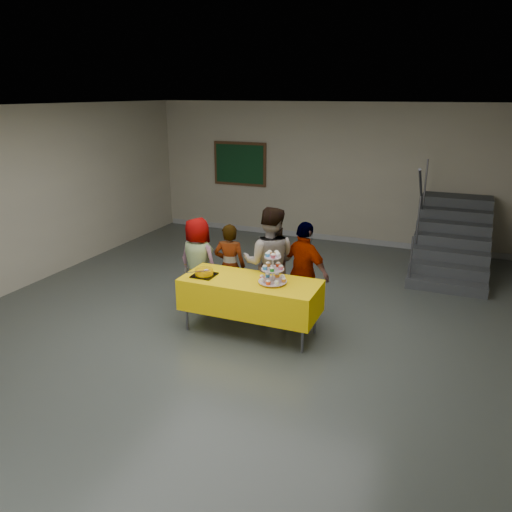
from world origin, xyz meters
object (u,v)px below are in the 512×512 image
Objects in this scene: bear_cake at (204,272)px; cupcake_stand at (273,271)px; schoolchild_b at (230,266)px; schoolchild_d at (304,272)px; bake_table at (250,295)px; staircase at (452,242)px; schoolchild_a at (198,262)px; noticeboard at (240,164)px; schoolchild_c at (270,263)px.

cupcake_stand is at bearing 5.29° from bear_cake.
schoolchild_d is (1.18, -0.02, 0.07)m from schoolchild_b.
bake_table is at bearing 120.64° from schoolchild_b.
schoolchild_d is 3.85m from staircase.
schoolchild_a is at bearing -136.13° from staircase.
staircase is 1.85× the size of noticeboard.
schoolchild_c reaches higher than schoolchild_a.
bear_cake is at bearing -71.34° from noticeboard.
staircase is at bearing 58.56° from bake_table.
bake_table is 4.22× the size of cupcake_stand.
bear_cake is at bearing 33.07° from schoolchild_c.
noticeboard reaches higher than schoolchild_b.
noticeboard reaches higher than cupcake_stand.
bear_cake is 5.26m from noticeboard.
schoolchild_d is at bearing -119.48° from staircase.
bear_cake is at bearing 55.19° from schoolchild_d.
schoolchild_a is at bearing 152.78° from bake_table.
bear_cake is at bearing -127.10° from staircase.
noticeboard is (-2.87, 4.18, 0.86)m from schoolchild_d.
schoolchild_c is at bearing -125.11° from staircase.
bear_cake is (-0.65, -0.09, 0.27)m from bake_table.
cupcake_stand is at bearing 132.14° from schoolchild_b.
schoolchild_d is (0.23, 0.66, -0.21)m from cupcake_stand.
schoolchild_d reaches higher than schoolchild_a.
schoolchild_a is 1.68m from schoolchild_d.
staircase is at bearing -9.95° from noticeboard.
schoolchild_b reaches higher than cupcake_stand.
schoolchild_b is 4.53m from staircase.
schoolchild_d is at bearing -167.49° from schoolchild_a.
cupcake_stand is at bearing -117.94° from staircase.
schoolchild_b is at bearing 22.22° from schoolchild_d.
schoolchild_a reaches higher than schoolchild_b.
cupcake_stand is 4.56m from staircase.
schoolchild_b is 0.71m from schoolchild_c.
bear_cake is 0.15× the size of staircase.
cupcake_stand is at bearing 93.79° from schoolchild_d.
bear_cake is at bearing -171.73° from bake_table.
noticeboard is at bearing -80.03° from schoolchild_b.
bear_cake is 1.43m from schoolchild_d.
schoolchild_b is (-0.63, 0.68, 0.11)m from bake_table.
noticeboard is (-4.76, 0.84, 1.11)m from staircase.
schoolchild_c is (0.05, 0.60, 0.27)m from bake_table.
bear_cake is 0.22× the size of schoolchild_c.
bear_cake is (-0.97, -0.09, -0.12)m from cupcake_stand.
staircase is at bearing -144.92° from schoolchild_b.
noticeboard is at bearing 170.05° from staircase.
noticeboard is (-2.32, 4.84, 1.04)m from bake_table.
schoolchild_c is at bearing 160.93° from schoolchild_b.
bake_table is 5.25× the size of bear_cake.
staircase is at bearing -96.18° from schoolchild_d.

